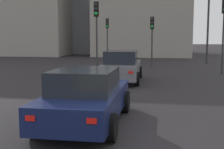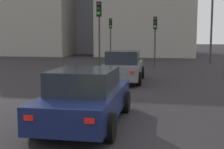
{
  "view_description": "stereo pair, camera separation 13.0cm",
  "coord_description": "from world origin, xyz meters",
  "px_view_note": "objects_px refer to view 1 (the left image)",
  "views": [
    {
      "loc": [
        -6.78,
        -0.44,
        2.3
      ],
      "look_at": [
        1.68,
        0.98,
        1.22
      ],
      "focal_mm": 49.48,
      "sensor_mm": 36.0,
      "label": 1
    },
    {
      "loc": [
        -6.76,
        -0.56,
        2.3
      ],
      "look_at": [
        1.68,
        0.98,
        1.22
      ],
      "focal_mm": 49.48,
      "sensor_mm": 36.0,
      "label": 2
    }
  ],
  "objects_px": {
    "traffic_light_near_left": "(107,30)",
    "traffic_light_far_right": "(96,22)",
    "street_lamp_kerbside": "(209,11)",
    "traffic_light_far_left": "(152,31)",
    "car_navy_right_second": "(86,97)",
    "car_grey_right_lead": "(121,67)",
    "traffic_light_near_right": "(224,20)"
  },
  "relations": [
    {
      "from": "traffic_light_near_left",
      "to": "street_lamp_kerbside",
      "type": "height_order",
      "value": "street_lamp_kerbside"
    },
    {
      "from": "car_grey_right_lead",
      "to": "traffic_light_near_right",
      "type": "relative_size",
      "value": 0.98
    },
    {
      "from": "traffic_light_near_right",
      "to": "traffic_light_far_left",
      "type": "xyz_separation_m",
      "value": [
        4.05,
        4.28,
        -0.55
      ]
    },
    {
      "from": "traffic_light_near_left",
      "to": "traffic_light_far_right",
      "type": "distance_m",
      "value": 9.01
    },
    {
      "from": "street_lamp_kerbside",
      "to": "traffic_light_far_right",
      "type": "bearing_deg",
      "value": 134.82
    },
    {
      "from": "car_navy_right_second",
      "to": "traffic_light_near_right",
      "type": "height_order",
      "value": "traffic_light_near_right"
    },
    {
      "from": "car_navy_right_second",
      "to": "street_lamp_kerbside",
      "type": "distance_m",
      "value": 19.89
    },
    {
      "from": "traffic_light_near_left",
      "to": "car_grey_right_lead",
      "type": "bearing_deg",
      "value": 6.24
    },
    {
      "from": "car_navy_right_second",
      "to": "traffic_light_near_left",
      "type": "distance_m",
      "value": 20.46
    },
    {
      "from": "traffic_light_near_right",
      "to": "traffic_light_far_right",
      "type": "bearing_deg",
      "value": -95.27
    },
    {
      "from": "street_lamp_kerbside",
      "to": "traffic_light_far_left",
      "type": "bearing_deg",
      "value": 128.71
    },
    {
      "from": "traffic_light_far_right",
      "to": "traffic_light_near_left",
      "type": "bearing_deg",
      "value": -171.42
    },
    {
      "from": "car_navy_right_second",
      "to": "traffic_light_far_left",
      "type": "relative_size",
      "value": 1.17
    },
    {
      "from": "car_grey_right_lead",
      "to": "traffic_light_far_right",
      "type": "distance_m",
      "value": 4.69
    },
    {
      "from": "car_grey_right_lead",
      "to": "traffic_light_near_left",
      "type": "relative_size",
      "value": 1.14
    },
    {
      "from": "traffic_light_far_left",
      "to": "traffic_light_near_left",
      "type": "bearing_deg",
      "value": -136.93
    },
    {
      "from": "car_navy_right_second",
      "to": "street_lamp_kerbside",
      "type": "bearing_deg",
      "value": -16.64
    },
    {
      "from": "traffic_light_far_left",
      "to": "car_grey_right_lead",
      "type": "bearing_deg",
      "value": -7.06
    },
    {
      "from": "traffic_light_near_right",
      "to": "traffic_light_far_left",
      "type": "height_order",
      "value": "traffic_light_near_right"
    },
    {
      "from": "car_grey_right_lead",
      "to": "traffic_light_near_left",
      "type": "distance_m",
      "value": 12.96
    },
    {
      "from": "car_grey_right_lead",
      "to": "traffic_light_far_left",
      "type": "relative_size",
      "value": 1.2
    },
    {
      "from": "car_grey_right_lead",
      "to": "car_navy_right_second",
      "type": "relative_size",
      "value": 1.02
    },
    {
      "from": "car_grey_right_lead",
      "to": "car_navy_right_second",
      "type": "distance_m",
      "value": 7.66
    },
    {
      "from": "traffic_light_near_right",
      "to": "street_lamp_kerbside",
      "type": "distance_m",
      "value": 7.66
    },
    {
      "from": "traffic_light_far_left",
      "to": "street_lamp_kerbside",
      "type": "height_order",
      "value": "street_lamp_kerbside"
    },
    {
      "from": "traffic_light_near_left",
      "to": "traffic_light_near_right",
      "type": "height_order",
      "value": "traffic_light_near_right"
    },
    {
      "from": "car_grey_right_lead",
      "to": "car_navy_right_second",
      "type": "bearing_deg",
      "value": 179.11
    },
    {
      "from": "traffic_light_near_left",
      "to": "traffic_light_far_right",
      "type": "xyz_separation_m",
      "value": [
        -8.96,
        -0.96,
        0.35
      ]
    },
    {
      "from": "car_grey_right_lead",
      "to": "traffic_light_far_left",
      "type": "distance_m",
      "value": 7.91
    },
    {
      "from": "traffic_light_far_left",
      "to": "traffic_light_far_right",
      "type": "bearing_deg",
      "value": -36.47
    },
    {
      "from": "car_grey_right_lead",
      "to": "traffic_light_near_left",
      "type": "height_order",
      "value": "traffic_light_near_left"
    },
    {
      "from": "traffic_light_far_left",
      "to": "traffic_light_far_right",
      "type": "relative_size",
      "value": 0.84
    }
  ]
}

